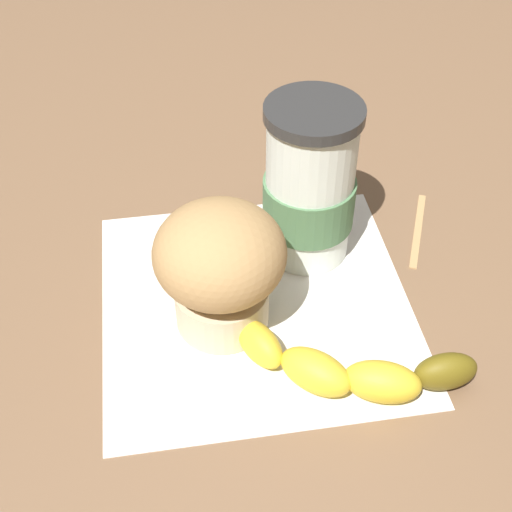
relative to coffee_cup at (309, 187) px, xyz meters
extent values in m
plane|color=brown|center=(0.06, -0.06, -0.07)|extent=(3.00, 3.00, 0.00)
cube|color=white|center=(0.06, -0.06, -0.07)|extent=(0.29, 0.29, 0.00)
cylinder|color=silver|center=(0.00, 0.00, 0.00)|extent=(0.08, 0.08, 0.14)
cylinder|color=#2D2D2D|center=(0.00, 0.00, 0.08)|extent=(0.08, 0.08, 0.01)
cylinder|color=#4C754C|center=(0.00, 0.00, -0.02)|extent=(0.08, 0.08, 0.05)
cylinder|color=beige|center=(0.07, -0.10, -0.05)|extent=(0.08, 0.08, 0.04)
ellipsoid|color=#AD8451|center=(0.07, -0.10, 0.01)|extent=(0.11, 0.11, 0.08)
ellipsoid|color=gold|center=(0.11, -0.08, -0.06)|extent=(0.06, 0.04, 0.03)
ellipsoid|color=gold|center=(0.15, -0.04, -0.06)|extent=(0.07, 0.06, 0.03)
ellipsoid|color=gold|center=(0.18, 0.00, -0.06)|extent=(0.06, 0.07, 0.03)
ellipsoid|color=brown|center=(0.18, 0.05, -0.06)|extent=(0.03, 0.05, 0.03)
cube|color=tan|center=(0.01, 0.11, -0.07)|extent=(0.10, 0.06, 0.00)
camera|label=1|loc=(0.46, -0.18, 0.39)|focal=50.00mm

